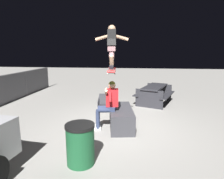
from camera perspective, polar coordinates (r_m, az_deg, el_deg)
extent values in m
plane|color=gray|center=(5.68, 1.83, -11.36)|extent=(40.00, 40.00, 0.00)
cube|color=#38383D|center=(5.73, 2.67, -8.23)|extent=(1.63, 0.87, 0.55)
cube|color=#2D3856|center=(5.44, 0.00, -5.58)|extent=(0.32, 0.20, 0.12)
cube|color=red|center=(5.36, 0.00, -2.41)|extent=(0.25, 0.37, 0.50)
sphere|color=tan|center=(5.29, 0.00, 1.27)|extent=(0.20, 0.20, 0.20)
sphere|color=#484E19|center=(5.29, 0.00, 1.49)|extent=(0.19, 0.19, 0.19)
cylinder|color=red|center=(5.15, -0.59, -2.13)|extent=(0.20, 0.11, 0.29)
cylinder|color=tan|center=(5.20, -1.72, -0.86)|extent=(0.24, 0.11, 0.19)
cylinder|color=red|center=(5.54, -0.69, -1.17)|extent=(0.20, 0.11, 0.29)
cylinder|color=tan|center=(5.44, -1.73, -0.33)|extent=(0.24, 0.11, 0.19)
cylinder|color=#2D3856|center=(5.36, -2.12, -6.08)|extent=(0.20, 0.42, 0.14)
cylinder|color=#2D3856|center=(5.46, -4.22, -9.03)|extent=(0.11, 0.11, 0.51)
cube|color=white|center=(5.56, -4.71, -11.47)|extent=(0.14, 0.27, 0.08)
cylinder|color=#2D3856|center=(5.53, -2.11, -5.53)|extent=(0.20, 0.42, 0.14)
cylinder|color=#2D3856|center=(5.63, -4.15, -8.39)|extent=(0.11, 0.11, 0.51)
cube|color=white|center=(5.72, -4.62, -10.78)|extent=(0.14, 0.27, 0.08)
cube|color=#B72D2D|center=(5.18, -0.10, 5.62)|extent=(0.81, 0.27, 0.06)
cube|color=#B72D2D|center=(5.62, 0.07, 6.27)|extent=(0.14, 0.21, 0.06)
cube|color=#B72D2D|center=(4.73, -0.30, 5.32)|extent=(0.14, 0.21, 0.05)
cube|color=#99999E|center=(5.46, 0.01, 5.65)|extent=(0.08, 0.16, 0.03)
cylinder|color=white|center=(5.47, -0.94, 5.39)|extent=(0.06, 0.03, 0.05)
cylinder|color=white|center=(5.46, 0.95, 5.38)|extent=(0.06, 0.03, 0.05)
cube|color=#99999E|center=(4.90, -0.22, 5.01)|extent=(0.08, 0.16, 0.03)
cylinder|color=white|center=(4.91, -1.27, 4.72)|extent=(0.06, 0.03, 0.05)
cylinder|color=white|center=(4.90, 0.84, 4.71)|extent=(0.06, 0.03, 0.05)
cube|color=black|center=(5.35, -0.03, 6.98)|extent=(0.27, 0.12, 0.08)
cube|color=black|center=(4.99, -0.18, 6.67)|extent=(0.27, 0.12, 0.08)
cylinder|color=tan|center=(5.28, -0.05, 8.67)|extent=(0.24, 0.12, 0.31)
cylinder|color=#7C585C|center=(5.21, -0.08, 10.83)|extent=(0.34, 0.16, 0.33)
cylinder|color=tan|center=(5.03, -0.15, 8.54)|extent=(0.24, 0.12, 0.31)
cylinder|color=#7C585C|center=(5.10, -0.12, 10.82)|extent=(0.34, 0.16, 0.33)
cube|color=#7C585C|center=(5.15, -0.10, 11.94)|extent=(0.32, 0.23, 0.12)
cube|color=black|center=(5.24, -0.07, 14.55)|extent=(0.47, 0.26, 0.52)
sphere|color=tan|center=(5.32, -0.05, 17.53)|extent=(0.20, 0.20, 0.20)
cylinder|color=tan|center=(5.28, -2.54, 15.17)|extent=(0.12, 0.45, 0.19)
cylinder|color=tan|center=(5.26, 2.42, 15.19)|extent=(0.12, 0.45, 0.19)
cube|color=#38383D|center=(8.16, -1.55, -4.04)|extent=(1.29, 0.85, 0.06)
cube|color=#38383D|center=(8.14, -1.55, -3.50)|extent=(1.24, 0.84, 0.42)
cube|color=#38383D|center=(8.20, -3.96, -3.48)|extent=(1.09, 0.18, 0.20)
cube|color=#38383D|center=(8.10, 0.88, -3.64)|extent=(1.09, 0.18, 0.20)
cube|color=#28282D|center=(8.29, 12.56, 0.83)|extent=(1.84, 1.25, 0.06)
cube|color=#28282D|center=(8.51, 8.90, -0.84)|extent=(1.68, 0.82, 0.04)
cube|color=#28282D|center=(8.23, 16.16, -1.56)|extent=(1.68, 0.82, 0.04)
cube|color=#28282D|center=(9.09, 13.75, -0.63)|extent=(0.44, 1.05, 0.72)
cube|color=#28282D|center=(7.64, 10.91, -2.75)|extent=(0.44, 1.05, 0.72)
cylinder|color=#19512D|center=(3.96, -9.33, -16.06)|extent=(0.55, 0.55, 0.76)
cylinder|color=black|center=(3.79, -9.53, -10.56)|extent=(0.57, 0.57, 0.06)
cylinder|color=slate|center=(10.46, -24.11, 1.60)|extent=(0.05, 0.05, 1.21)
cylinder|color=slate|center=(12.55, -18.51, 3.46)|extent=(0.05, 0.05, 1.21)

